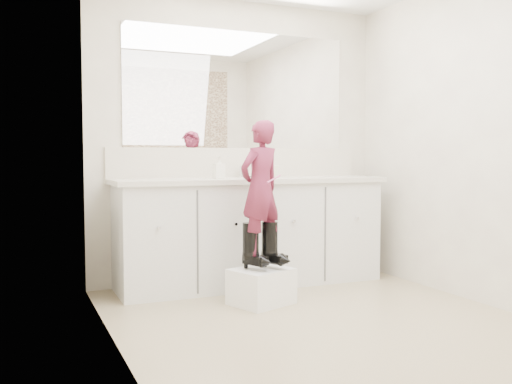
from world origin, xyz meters
name	(u,v)px	position (x,y,z in m)	size (l,w,h in m)	color
floor	(325,323)	(0.00, 0.00, 0.00)	(3.00, 3.00, 0.00)	#948161
wall_back	(239,141)	(0.00, 1.50, 1.20)	(2.60, 2.60, 0.00)	beige
wall_left	(116,131)	(-1.30, 0.00, 1.20)	(3.00, 3.00, 0.00)	beige
wall_right	(484,138)	(1.30, 0.00, 1.20)	(3.00, 3.00, 0.00)	beige
vanity_cabinet	(251,234)	(0.00, 1.23, 0.42)	(2.20, 0.55, 0.85)	silver
countertop	(252,180)	(0.00, 1.21, 0.87)	(2.28, 0.58, 0.04)	beige
backsplash	(239,163)	(0.00, 1.49, 1.02)	(2.28, 0.03, 0.25)	beige
mirror	(239,90)	(0.00, 1.49, 1.64)	(2.00, 0.02, 1.00)	white
faucet	(244,171)	(0.00, 1.38, 0.94)	(0.08, 0.08, 0.10)	silver
cup	(272,171)	(0.20, 1.23, 0.94)	(0.11, 0.11, 0.10)	beige
soap_bottle	(219,167)	(-0.28, 1.21, 0.98)	(0.08, 0.08, 0.18)	white
step_stool	(261,286)	(-0.18, 0.60, 0.13)	(0.40, 0.34, 0.26)	white
boot_left	(251,246)	(-0.26, 0.62, 0.43)	(0.12, 0.22, 0.34)	black
boot_right	(270,245)	(-0.11, 0.62, 0.43)	(0.12, 0.22, 0.34)	black
toddler	(260,188)	(-0.18, 0.62, 0.84)	(0.35, 0.23, 0.97)	#AF365B
toothbrush	(274,179)	(-0.11, 0.54, 0.91)	(0.01, 0.01, 0.14)	#D75392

